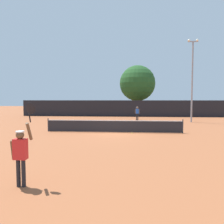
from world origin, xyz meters
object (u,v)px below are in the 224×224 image
(large_tree, at_px, (137,83))
(parked_car_near, at_px, (79,109))
(player_serving, at_px, (21,150))
(light_pole, at_px, (192,76))
(tennis_ball, at_px, (132,133))
(parked_car_far, at_px, (133,109))
(parked_car_mid, at_px, (107,109))
(player_receiving, at_px, (137,112))

(large_tree, height_order, parked_car_near, large_tree)
(large_tree, xyz_separation_m, parked_car_near, (-10.97, 2.73, -4.54))
(player_serving, height_order, light_pole, light_pole)
(tennis_ball, xyz_separation_m, parked_car_far, (0.58, 22.92, 0.74))
(light_pole, xyz_separation_m, parked_car_mid, (-11.30, 16.03, -4.44))
(parked_car_far, bearing_deg, large_tree, -79.28)
(parked_car_near, bearing_deg, player_receiving, -45.79)
(parked_car_near, bearing_deg, parked_car_far, 3.75)
(large_tree, bearing_deg, parked_car_mid, 143.87)
(light_pole, distance_m, parked_car_near, 22.56)
(tennis_ball, relative_size, parked_car_near, 0.02)
(parked_car_near, distance_m, parked_car_mid, 5.49)
(light_pole, bearing_deg, tennis_ball, -128.88)
(parked_car_mid, height_order, parked_car_far, same)
(player_receiving, bearing_deg, large_tree, -92.25)
(player_serving, height_order, tennis_ball, player_serving)
(player_serving, distance_m, parked_car_near, 33.58)
(player_receiving, relative_size, parked_car_near, 0.38)
(tennis_ball, bearing_deg, player_serving, -109.16)
(tennis_ball, distance_m, large_tree, 21.07)
(large_tree, distance_m, parked_car_far, 5.25)
(light_pole, distance_m, parked_car_mid, 20.11)
(large_tree, xyz_separation_m, parked_car_mid, (-5.66, 4.13, -4.54))
(parked_car_mid, distance_m, parked_car_far, 5.29)
(player_receiving, bearing_deg, player_serving, 78.16)
(light_pole, height_order, parked_car_far, light_pole)
(tennis_ball, bearing_deg, parked_car_mid, 100.35)
(tennis_ball, relative_size, parked_car_far, 0.02)
(player_serving, distance_m, parked_car_mid, 34.40)
(player_receiving, relative_size, light_pole, 0.18)
(player_receiving, relative_size, parked_car_far, 0.39)
(player_serving, relative_size, parked_car_near, 0.58)
(player_receiving, height_order, large_tree, large_tree)
(parked_car_mid, bearing_deg, parked_car_far, -8.77)
(light_pole, height_order, parked_car_mid, light_pole)
(large_tree, bearing_deg, tennis_ball, -93.34)
(player_serving, bearing_deg, player_receiving, 78.16)
(parked_car_near, xyz_separation_m, parked_car_mid, (5.30, 1.41, 0.00))
(large_tree, bearing_deg, parked_car_near, 166.03)
(player_receiving, height_order, parked_car_mid, parked_car_mid)
(player_receiving, distance_m, tennis_ball, 10.36)
(parked_car_near, bearing_deg, tennis_ball, -62.38)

